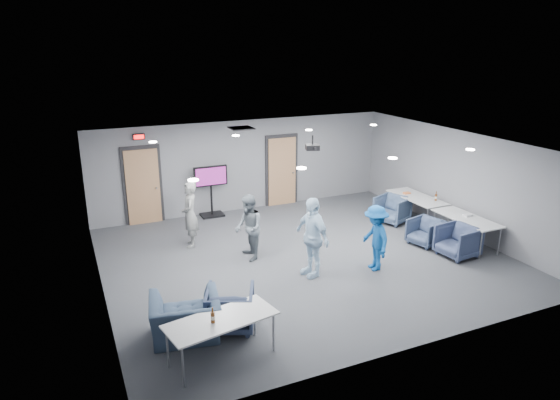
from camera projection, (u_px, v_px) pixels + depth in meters
name	position (u px, v px, depth m)	size (l,w,h in m)	color
floor	(304.00, 257.00, 11.79)	(9.00, 9.00, 0.00)	#33353A
ceiling	(306.00, 145.00, 10.97)	(9.00, 9.00, 0.00)	white
wall_back	(244.00, 165.00, 14.86)	(9.00, 0.02, 2.70)	slate
wall_front	(419.00, 274.00, 7.90)	(9.00, 0.02, 2.70)	slate
wall_left	(97.00, 233.00, 9.63)	(0.02, 8.00, 2.70)	slate
wall_right	(457.00, 182.00, 13.13)	(0.02, 8.00, 2.70)	slate
door_left	(143.00, 186.00, 13.74)	(1.06, 0.17, 2.24)	black
door_right	(282.00, 171.00, 15.37)	(1.06, 0.17, 2.24)	black
exit_sign	(139.00, 137.00, 13.30)	(0.32, 0.08, 0.16)	black
hvac_diffuser	(241.00, 128.00, 13.22)	(0.60, 0.60, 0.03)	black
downlights	(306.00, 146.00, 10.97)	(6.18, 3.78, 0.02)	white
person_a	(190.00, 214.00, 12.25)	(0.60, 0.39, 1.64)	gray
person_b	(249.00, 228.00, 11.50)	(0.75, 0.59, 1.55)	slate
person_c	(312.00, 237.00, 10.67)	(1.03, 0.43, 1.77)	#C4E3FC
person_d	(375.00, 238.00, 10.98)	(0.96, 0.55, 1.49)	#164E91
chair_right_a	(392.00, 209.00, 13.99)	(0.81, 0.83, 0.76)	#3E4F6B
chair_right_b	(425.00, 232.00, 12.46)	(0.71, 0.73, 0.66)	#35425C
chair_right_c	(458.00, 241.00, 11.76)	(0.81, 0.83, 0.76)	#37425F
chair_front_a	(230.00, 308.00, 8.79)	(0.82, 0.84, 0.77)	#323D57
chair_front_b	(185.00, 318.00, 8.49)	(1.16, 1.01, 0.75)	#37485F
table_right_a	(417.00, 198.00, 13.96)	(0.78, 1.86, 0.73)	silver
table_right_b	(467.00, 219.00, 12.30)	(0.74, 1.77, 0.73)	silver
table_front_left	(221.00, 321.00, 7.81)	(1.86, 1.05, 0.73)	silver
bottle_front	(213.00, 317.00, 7.66)	(0.07, 0.07, 0.26)	#5F3110
bottle_right	(436.00, 197.00, 13.58)	(0.07, 0.07, 0.26)	#5F3110
snack_box	(407.00, 193.00, 14.22)	(0.19, 0.13, 0.04)	orange
wrapper	(468.00, 215.00, 12.40)	(0.22, 0.15, 0.05)	silver
tv_stand	(211.00, 188.00, 14.35)	(0.98, 0.46, 1.50)	black
projector	(313.00, 147.00, 12.22)	(0.40, 0.37, 0.36)	black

